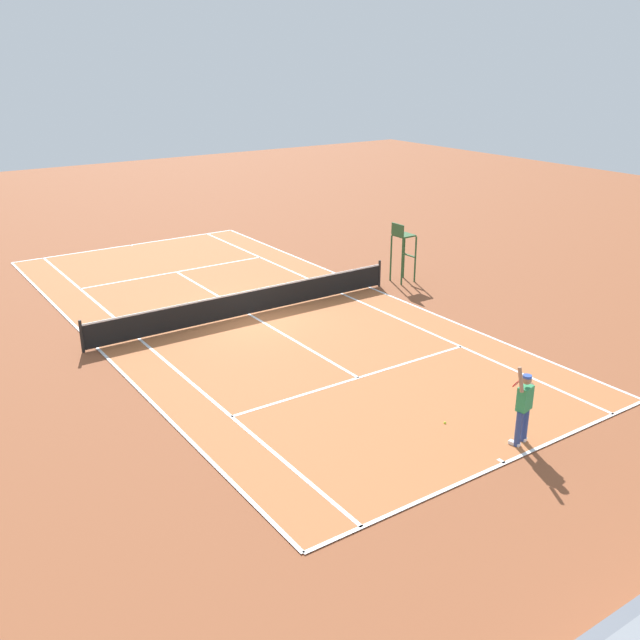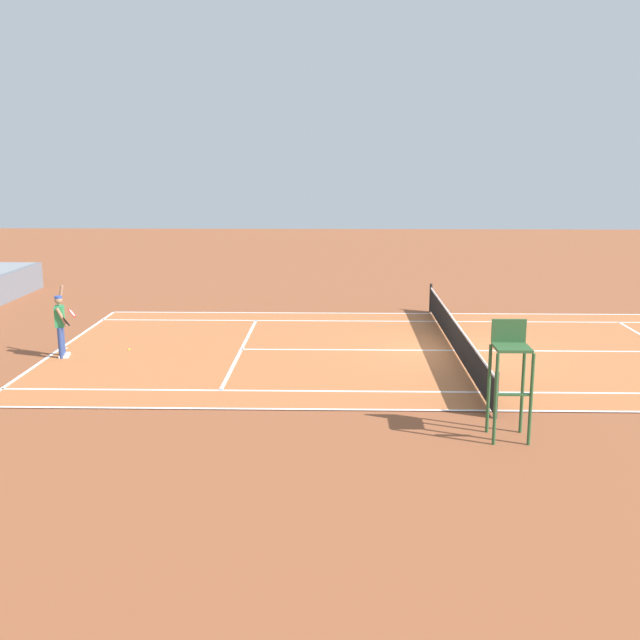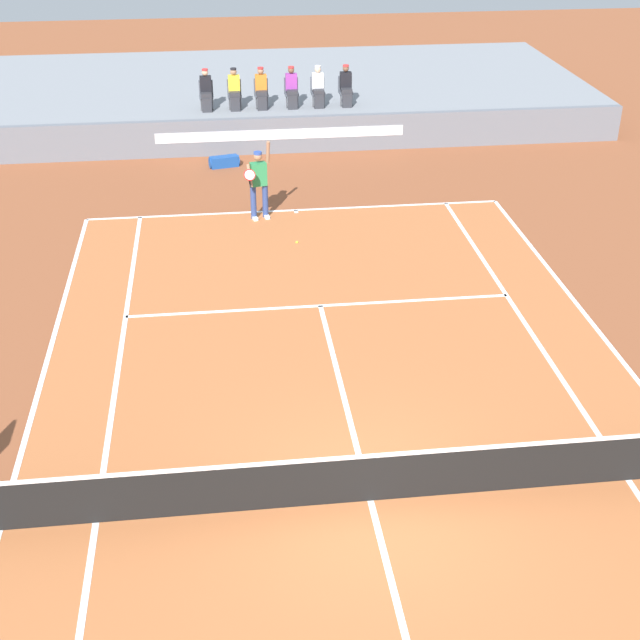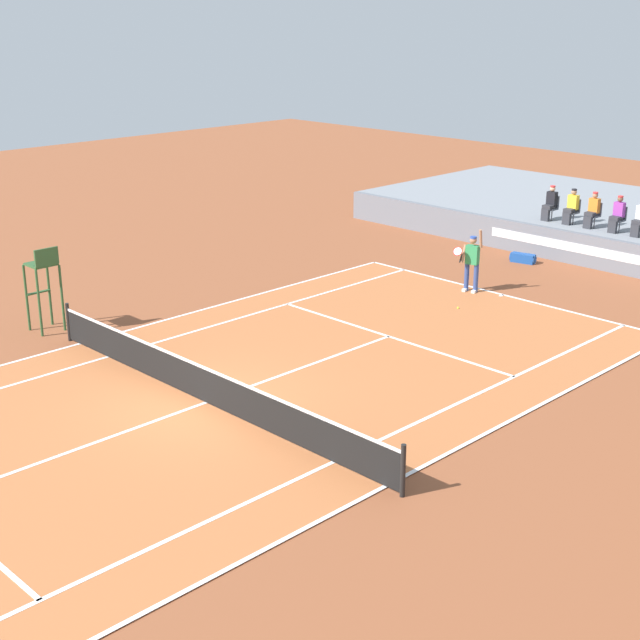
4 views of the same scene
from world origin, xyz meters
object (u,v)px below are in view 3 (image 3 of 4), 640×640
spectator_seated_0 (206,90)px  equipment_bag (224,162)px  tennis_ball (297,242)px  spectator_seated_2 (261,89)px  spectator_seated_1 (234,90)px  spectator_seated_3 (292,88)px  tennis_player (259,183)px  spectator_seated_4 (318,87)px  spectator_seated_5 (346,86)px

spectator_seated_0 → equipment_bag: size_ratio=1.33×
spectator_seated_0 → tennis_ball: (2.05, -8.17, -1.71)m
spectator_seated_2 → spectator_seated_0: bearing=180.0°
spectator_seated_0 → equipment_bag: spectator_seated_0 is taller
spectator_seated_1 → tennis_ball: size_ratio=18.60×
spectator_seated_2 → tennis_ball: bearing=-87.8°
spectator_seated_1 → spectator_seated_2: bearing=0.0°
spectator_seated_2 → spectator_seated_3: size_ratio=1.00×
spectator_seated_1 → tennis_player: spectator_seated_1 is taller
spectator_seated_3 → tennis_player: size_ratio=0.61×
spectator_seated_4 → equipment_bag: (-3.12, -2.25, -1.58)m
spectator_seated_5 → tennis_player: (-3.21, -6.46, -0.75)m
spectator_seated_4 → tennis_player: spectator_seated_4 is taller
tennis_player → tennis_ball: bearing=-64.6°
spectator_seated_0 → spectator_seated_4: size_ratio=1.00×
spectator_seated_3 → tennis_ball: size_ratio=18.60×
spectator_seated_2 → spectator_seated_4: size_ratio=1.00×
tennis_ball → spectator_seated_5: bearing=73.6°
spectator_seated_5 → tennis_player: bearing=-116.4°
spectator_seated_0 → spectator_seated_4: same height
spectator_seated_3 → spectator_seated_4: same height
spectator_seated_2 → spectator_seated_3: same height
tennis_ball → equipment_bag: 6.14m
spectator_seated_3 → equipment_bag: spectator_seated_3 is taller
spectator_seated_3 → spectator_seated_5: bearing=0.0°
tennis_player → spectator_seated_2: bearing=85.6°
spectator_seated_2 → spectator_seated_4: same height
equipment_bag → spectator_seated_3: bearing=44.6°
spectator_seated_0 → spectator_seated_5: bearing=0.0°
equipment_bag → spectator_seated_1: bearing=78.4°
spectator_seated_2 → equipment_bag: size_ratio=1.33×
spectator_seated_2 → spectator_seated_5: size_ratio=1.00×
spectator_seated_2 → tennis_ball: size_ratio=18.60×
spectator_seated_4 → tennis_ball: bearing=-100.4°
spectator_seated_5 → equipment_bag: size_ratio=1.33×
spectator_seated_3 → spectator_seated_1: bearing=180.0°
spectator_seated_2 → spectator_seated_4: (1.81, 0.00, 0.00)m
spectator_seated_1 → equipment_bag: (-0.46, -2.25, -1.58)m
spectator_seated_0 → spectator_seated_5: same height
spectator_seated_1 → spectator_seated_4: 2.66m
spectator_seated_4 → equipment_bag: 4.16m
spectator_seated_5 → spectator_seated_0: bearing=180.0°
spectator_seated_1 → tennis_ball: spectator_seated_1 is taller
spectator_seated_5 → spectator_seated_3: bearing=180.0°
spectator_seated_5 → tennis_player: size_ratio=0.61×
spectator_seated_4 → spectator_seated_0: bearing=180.0°
spectator_seated_3 → tennis_ball: (-0.65, -8.17, -1.71)m
spectator_seated_4 → spectator_seated_5: (0.90, 0.00, 0.00)m
spectator_seated_1 → equipment_bag: spectator_seated_1 is taller
spectator_seated_2 → spectator_seated_5: (2.71, 0.00, 0.00)m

